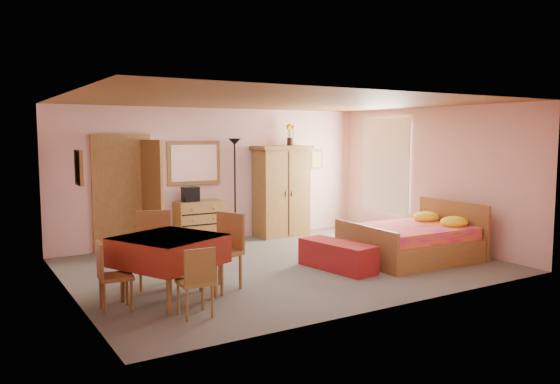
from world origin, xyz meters
TOP-DOWN VIEW (x-y plane):
  - floor at (0.00, 0.00)m, footprint 6.50×6.50m
  - ceiling at (0.00, 0.00)m, footprint 6.50×6.50m
  - wall_back at (0.00, 2.50)m, footprint 6.50×0.10m
  - wall_front at (0.00, -2.50)m, footprint 6.50×0.10m
  - wall_left at (-3.25, 0.00)m, footprint 0.10×5.00m
  - wall_right at (3.25, 0.00)m, footprint 0.10×5.00m
  - doorway at (-1.90, 2.47)m, footprint 1.06×0.12m
  - window at (3.21, 1.20)m, footprint 0.08×1.40m
  - picture_left at (-3.22, -0.60)m, footprint 0.04×0.32m
  - picture_back at (2.35, 2.47)m, footprint 0.30×0.04m
  - chest_of_drawers at (-0.51, 2.26)m, footprint 0.89×0.45m
  - wall_mirror at (-0.51, 2.47)m, footprint 1.06×0.09m
  - stereo at (-0.67, 2.27)m, footprint 0.30×0.22m
  - floor_lamp at (0.27, 2.28)m, footprint 0.31×0.31m
  - wardrobe at (1.29, 2.19)m, footprint 1.21×0.65m
  - sunflower_vase at (1.53, 2.26)m, footprint 0.19×0.19m
  - bed at (2.02, -0.75)m, footprint 2.08×1.66m
  - bench at (0.56, -0.66)m, footprint 0.67×1.35m
  - dining_table at (-2.22, -0.82)m, footprint 1.48×1.48m
  - chair_south at (-2.18, -1.56)m, footprint 0.39×0.39m
  - chair_north at (-2.18, -0.14)m, footprint 0.59×0.59m
  - chair_west at (-2.91, -0.89)m, footprint 0.42×0.42m
  - chair_east at (-1.47, -0.74)m, footprint 0.61×0.61m

SIDE VIEW (x-z plane):
  - floor at x=0.00m, z-range 0.00..0.00m
  - bench at x=0.56m, z-range 0.00..0.43m
  - dining_table at x=-2.22m, z-range 0.00..0.82m
  - chair_south at x=-2.18m, z-range 0.00..0.82m
  - chest_of_drawers at x=-0.51m, z-range 0.00..0.84m
  - chair_west at x=-2.91m, z-range 0.00..0.84m
  - bed at x=2.02m, z-range 0.00..0.93m
  - chair_east at x=-1.47m, z-range 0.00..1.03m
  - chair_north at x=-2.18m, z-range 0.00..1.03m
  - wardrobe at x=1.29m, z-range 0.00..1.86m
  - stereo at x=-0.67m, z-range 0.84..1.11m
  - floor_lamp at x=0.27m, z-range 0.00..2.01m
  - doorway at x=-1.90m, z-range -0.05..2.10m
  - wall_back at x=0.00m, z-range 0.00..2.60m
  - wall_front at x=0.00m, z-range 0.00..2.60m
  - wall_left at x=-3.25m, z-range 0.00..2.60m
  - wall_right at x=3.25m, z-range 0.00..2.60m
  - window at x=3.21m, z-range 0.48..2.42m
  - picture_back at x=2.35m, z-range 1.35..1.75m
  - wall_mirror at x=-0.51m, z-range 1.13..1.97m
  - picture_left at x=-3.22m, z-range 1.49..1.91m
  - sunflower_vase at x=1.53m, z-range 1.86..2.31m
  - ceiling at x=0.00m, z-range 2.60..2.60m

